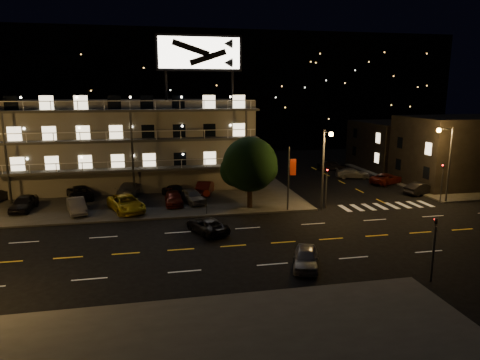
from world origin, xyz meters
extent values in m
plane|color=black|center=(0.00, 0.00, 0.00)|extent=(140.00, 140.00, 0.00)
cube|color=#393A37|center=(-14.00, 20.00, 0.07)|extent=(44.00, 24.00, 0.15)
cube|color=#393A37|center=(30.00, 20.00, 0.07)|extent=(16.00, 24.00, 0.15)
cube|color=gray|center=(-10.00, 24.00, 5.00)|extent=(28.00, 12.00, 10.00)
cube|color=gray|center=(-10.00, 24.00, 10.25)|extent=(28.00, 12.00, 0.50)
cube|color=#393A37|center=(-10.00, 17.10, 3.15)|extent=(28.00, 1.80, 0.25)
cube|color=#393A37|center=(-10.00, 17.10, 6.35)|extent=(28.00, 1.80, 0.25)
cube|color=#393A37|center=(-10.00, 17.10, 9.55)|extent=(28.00, 1.80, 0.25)
cylinder|color=black|center=(-6.00, 22.00, 12.25)|extent=(0.36, 0.36, 3.50)
cylinder|color=black|center=(2.00, 22.00, 12.25)|extent=(0.36, 0.36, 3.50)
cube|color=black|center=(-2.00, 22.00, 16.00)|extent=(10.20, 0.50, 4.20)
cube|color=white|center=(-2.00, 21.70, 16.00)|extent=(9.60, 0.06, 3.60)
cube|color=black|center=(30.00, 16.00, 4.25)|extent=(14.00, 10.00, 8.50)
cube|color=black|center=(30.00, 28.00, 3.50)|extent=(14.00, 12.00, 7.00)
cube|color=black|center=(0.00, 70.00, 12.00)|extent=(120.00, 20.00, 24.00)
cylinder|color=#2D2D30|center=(8.50, 8.30, 4.00)|extent=(0.20, 0.20, 8.00)
cylinder|color=#2D2D30|center=(8.50, 7.50, 7.80)|extent=(0.12, 1.80, 0.12)
sphere|color=#FFA83F|center=(8.50, 6.70, 7.70)|extent=(0.44, 0.44, 0.44)
cylinder|color=#2D2D30|center=(22.50, 8.30, 4.00)|extent=(0.20, 0.20, 8.00)
cylinder|color=#2D2D30|center=(21.70, 8.30, 7.80)|extent=(1.80, 0.12, 0.12)
sphere|color=#FFA83F|center=(20.90, 8.30, 7.70)|extent=(0.44, 0.44, 0.44)
cylinder|color=#2D2D30|center=(9.00, 8.50, 1.80)|extent=(0.14, 0.14, 3.60)
imported|color=black|center=(9.00, 8.50, 4.10)|extent=(0.20, 0.16, 1.00)
sphere|color=#FF0C0C|center=(9.00, 8.38, 4.00)|extent=(0.14, 0.14, 0.14)
cylinder|color=#2D2D30|center=(9.00, -8.50, 1.80)|extent=(0.14, 0.14, 3.60)
imported|color=black|center=(9.00, -8.50, 4.10)|extent=(0.20, 0.16, 1.00)
sphere|color=#FF0C0C|center=(9.00, -8.38, 4.00)|extent=(0.14, 0.14, 0.14)
cylinder|color=#2D2D30|center=(22.00, 8.50, 1.80)|extent=(0.14, 0.14, 3.60)
imported|color=black|center=(22.00, 8.50, 4.10)|extent=(0.16, 0.20, 1.00)
sphere|color=#FF0C0C|center=(21.88, 8.50, 4.00)|extent=(0.14, 0.14, 0.14)
cylinder|color=#2D2D30|center=(5.00, 8.40, 3.20)|extent=(0.16, 0.16, 6.40)
cube|color=#AB250C|center=(5.45, 8.40, 4.40)|extent=(0.60, 0.04, 1.60)
cylinder|color=#2D2D30|center=(-3.00, 8.60, 1.10)|extent=(0.08, 0.08, 2.20)
cylinder|color=#AB250C|center=(-3.00, 8.55, 2.15)|extent=(0.91, 0.04, 0.91)
cylinder|color=black|center=(1.52, 10.02, 1.40)|extent=(0.52, 0.52, 2.51)
sphere|color=black|center=(1.52, 10.02, 4.54)|extent=(5.43, 5.43, 5.43)
sphere|color=black|center=(0.27, 10.43, 3.91)|extent=(3.34, 3.34, 3.34)
sphere|color=black|center=(2.67, 9.60, 4.12)|extent=(3.13, 3.13, 3.13)
imported|color=black|center=(-20.40, 13.18, 0.90)|extent=(2.08, 4.52, 1.50)
imported|color=gray|center=(-15.20, 11.32, 0.86)|extent=(2.60, 4.54, 1.41)
imported|color=gold|center=(-10.56, 10.99, 0.92)|extent=(4.31, 6.09, 1.54)
imported|color=#5B170D|center=(-5.91, 12.69, 0.78)|extent=(1.80, 4.37, 1.27)
imported|color=gray|center=(-4.01, 12.88, 0.88)|extent=(3.00, 4.61, 1.46)
imported|color=black|center=(-15.85, 17.14, 0.88)|extent=(3.78, 5.70, 1.45)
imported|color=gray|center=(-10.59, 17.35, 0.92)|extent=(2.93, 5.56, 1.54)
imported|color=black|center=(-5.72, 15.72, 0.88)|extent=(2.99, 4.63, 1.47)
imported|color=#5B170D|center=(-2.17, 16.68, 0.88)|extent=(2.77, 4.71, 1.47)
imported|color=black|center=(22.01, 12.06, 0.69)|extent=(4.45, 2.73, 1.39)
imported|color=#5B170D|center=(21.19, 17.91, 0.67)|extent=(5.31, 4.03, 1.34)
imported|color=gray|center=(18.55, 22.22, 0.66)|extent=(4.84, 2.84, 1.32)
imported|color=black|center=(18.15, 28.20, 0.74)|extent=(4.43, 1.95, 1.48)
imported|color=gray|center=(2.07, -4.90, 0.68)|extent=(2.92, 4.30, 1.36)
imported|color=black|center=(-3.57, 3.57, 0.64)|extent=(3.70, 5.06, 1.28)
camera|label=1|loc=(-7.58, -30.53, 11.76)|focal=32.00mm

